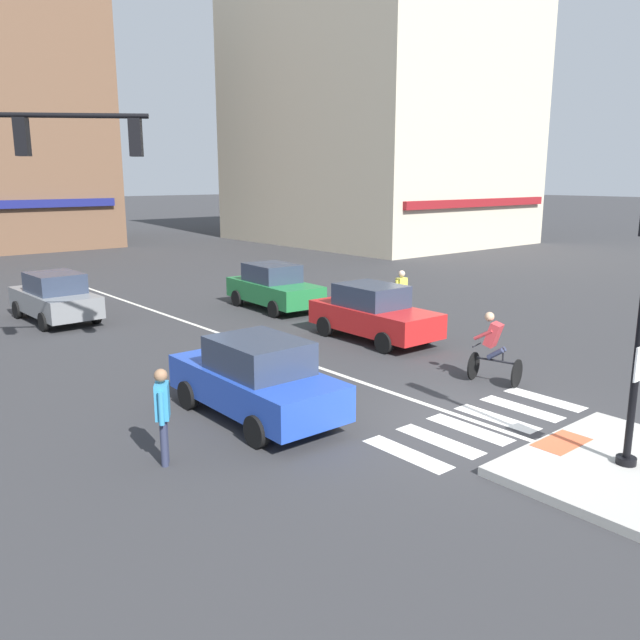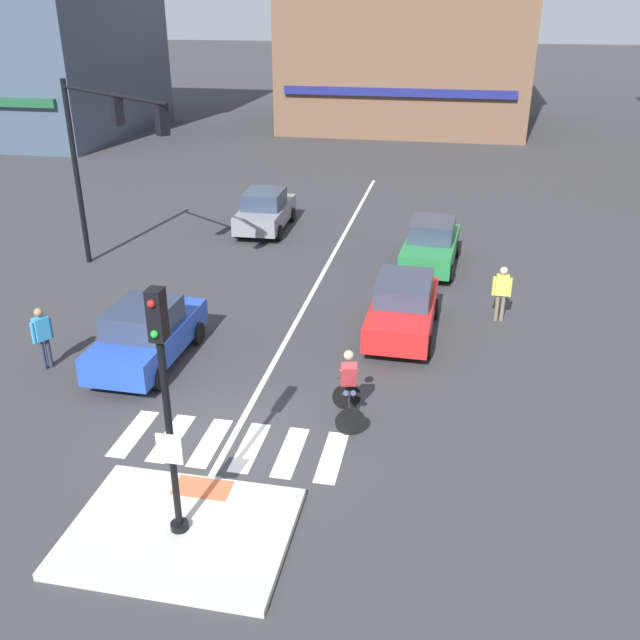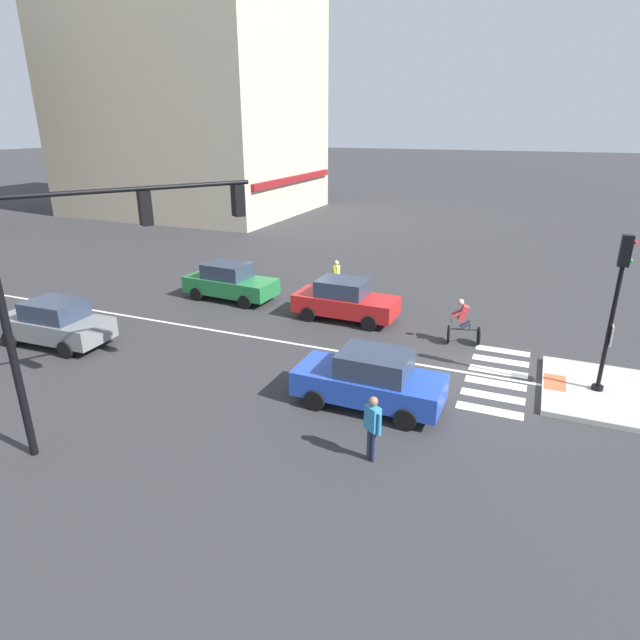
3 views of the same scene
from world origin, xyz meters
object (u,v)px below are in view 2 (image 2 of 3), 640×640
object	(u,v)px
cyclist	(349,386)
car_blue_westbound_near	(147,334)
car_red_eastbound_mid	(403,307)
car_grey_westbound_distant	(265,210)
pedestrian_waiting_far_side	(502,289)
traffic_light_mast	(100,145)
car_green_eastbound_far	(431,244)
pedestrian_at_curb_left	(42,333)
signal_pole	(165,394)

from	to	relation	value
cyclist	car_blue_westbound_near	bearing A→B (deg)	162.82
car_red_eastbound_mid	car_grey_westbound_distant	xyz separation A→B (m)	(-6.35, 8.62, 0.00)
car_red_eastbound_mid	pedestrian_waiting_far_side	world-z (taller)	pedestrian_waiting_far_side
car_grey_westbound_distant	pedestrian_waiting_far_side	bearing A→B (deg)	-38.55
car_red_eastbound_mid	car_grey_westbound_distant	distance (m)	10.71
traffic_light_mast	pedestrian_waiting_far_side	xyz separation A→B (m)	(12.65, -1.19, -3.44)
car_green_eastbound_far	cyclist	world-z (taller)	cyclist
traffic_light_mast	cyclist	bearing A→B (deg)	-38.60
traffic_light_mast	pedestrian_at_curb_left	distance (m)	7.41
car_blue_westbound_near	car_green_eastbound_far	bearing A→B (deg)	52.15
cyclist	car_green_eastbound_far	bearing A→B (deg)	83.24
car_grey_westbound_distant	pedestrian_at_curb_left	distance (m)	12.69
car_blue_westbound_near	cyclist	bearing A→B (deg)	-17.18
car_grey_westbound_distant	car_red_eastbound_mid	bearing A→B (deg)	-53.65
cyclist	pedestrian_at_curb_left	world-z (taller)	cyclist
car_blue_westbound_near	pedestrian_waiting_far_side	distance (m)	10.01
car_green_eastbound_far	pedestrian_at_curb_left	size ratio (longest dim) A/B	2.51
car_red_eastbound_mid	pedestrian_at_curb_left	bearing A→B (deg)	-156.14
car_blue_westbound_near	pedestrian_at_curb_left	distance (m)	2.56
car_grey_westbound_distant	car_green_eastbound_far	bearing A→B (deg)	-23.80
car_red_eastbound_mid	cyclist	xyz separation A→B (m)	(-0.77, -4.73, 0.06)
signal_pole	car_red_eastbound_mid	world-z (taller)	signal_pole
car_grey_westbound_distant	pedestrian_at_curb_left	bearing A→B (deg)	-100.62
signal_pole	pedestrian_waiting_far_side	distance (m)	12.04
car_blue_westbound_near	pedestrian_at_curb_left	size ratio (longest dim) A/B	2.47
traffic_light_mast	car_grey_westbound_distant	xyz separation A→B (m)	(3.59, 6.03, -3.61)
pedestrian_at_curb_left	car_green_eastbound_far	bearing A→B (deg)	45.98
signal_pole	cyclist	world-z (taller)	signal_pole
signal_pole	car_green_eastbound_far	bearing A→B (deg)	76.42
car_grey_westbound_distant	signal_pole	bearing A→B (deg)	-79.44
pedestrian_at_curb_left	pedestrian_waiting_far_side	xyz separation A→B (m)	(11.39, 5.25, 0.00)
traffic_light_mast	car_red_eastbound_mid	distance (m)	10.89
car_blue_westbound_near	car_grey_westbound_distant	size ratio (longest dim) A/B	0.99
car_grey_westbound_distant	cyclist	bearing A→B (deg)	-67.32
traffic_light_mast	car_grey_westbound_distant	bearing A→B (deg)	59.20
car_blue_westbound_near	signal_pole	bearing A→B (deg)	-61.74
pedestrian_waiting_far_side	car_blue_westbound_near	bearing A→B (deg)	-153.67
signal_pole	car_blue_westbound_near	bearing A→B (deg)	118.26
car_green_eastbound_far	cyclist	bearing A→B (deg)	-96.76
car_red_eastbound_mid	car_green_eastbound_far	distance (m)	5.64
signal_pole	car_red_eastbound_mid	xyz separation A→B (m)	(3.07, 8.98, -2.07)
car_green_eastbound_far	pedestrian_at_curb_left	xyz separation A→B (m)	(-9.15, -9.46, 0.17)
traffic_light_mast	signal_pole	bearing A→B (deg)	-59.29
traffic_light_mast	car_blue_westbound_near	bearing A→B (deg)	-56.82
cyclist	pedestrian_waiting_far_side	bearing A→B (deg)	60.50
car_blue_westbound_near	pedestrian_waiting_far_side	xyz separation A→B (m)	(8.97, 4.44, 0.17)
traffic_light_mast	pedestrian_at_curb_left	xyz separation A→B (m)	(1.26, -6.44, -3.44)
traffic_light_mast	car_green_eastbound_far	distance (m)	11.42
car_red_eastbound_mid	car_blue_westbound_near	world-z (taller)	same
signal_pole	car_grey_westbound_distant	size ratio (longest dim) A/B	1.09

